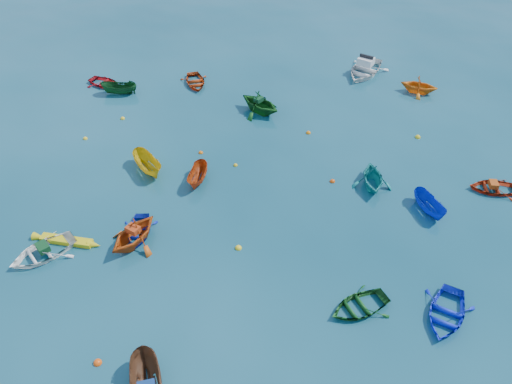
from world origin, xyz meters
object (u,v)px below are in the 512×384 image
(motorboat_white, at_px, (364,73))
(dinghy_blue_sw, at_px, (139,233))
(kayak_yellow, at_px, (67,242))
(dinghy_white_near, at_px, (44,255))
(dinghy_blue_se, at_px, (445,316))

(motorboat_white, bearing_deg, dinghy_blue_sw, -97.80)
(kayak_yellow, bearing_deg, motorboat_white, -34.77)
(dinghy_white_near, distance_m, motorboat_white, 28.64)
(dinghy_white_near, relative_size, motorboat_white, 0.76)
(kayak_yellow, distance_m, motorboat_white, 27.29)
(dinghy_blue_se, bearing_deg, motorboat_white, 117.58)
(motorboat_white, bearing_deg, dinghy_blue_se, -58.17)
(dinghy_white_near, height_order, dinghy_blue_se, dinghy_white_near)
(dinghy_blue_se, bearing_deg, dinghy_white_near, -162.97)
(dinghy_white_near, relative_size, kayak_yellow, 0.96)
(dinghy_white_near, bearing_deg, dinghy_blue_se, 39.49)
(dinghy_blue_sw, height_order, dinghy_blue_se, dinghy_blue_se)
(dinghy_blue_sw, distance_m, dinghy_white_near, 5.04)
(motorboat_white, bearing_deg, dinghy_white_near, -103.09)
(dinghy_blue_se, height_order, kayak_yellow, dinghy_blue_se)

